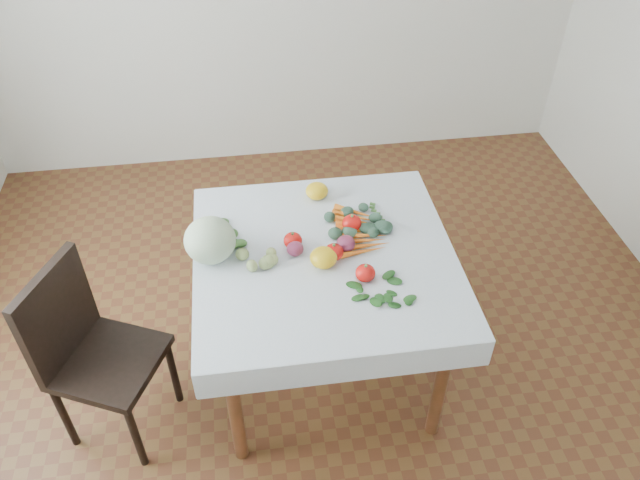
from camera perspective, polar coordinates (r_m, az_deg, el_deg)
The scene contains 18 objects.
ground at distance 3.25m, azimuth 0.38°, elevation -11.29°, with size 4.00×4.00×0.00m, color brown.
table at distance 2.76m, azimuth 0.44°, elevation -2.97°, with size 1.00×1.00×0.75m.
tablecloth at distance 2.69m, azimuth 0.45°, elevation -1.45°, with size 1.12×1.12×0.01m, color white.
chair at distance 2.83m, azimuth -20.47°, elevation -9.03°, with size 0.54×0.54×0.90m.
cabbage at distance 2.65m, azimuth -10.02°, elevation -0.02°, with size 0.22×0.22×0.20m, color beige.
tomato_a at distance 2.71m, azimuth -2.50°, elevation -0.05°, with size 0.08×0.08×0.07m, color red.
tomato_b at distance 2.65m, azimuth 1.27°, elevation -1.11°, with size 0.08×0.08×0.07m, color red.
tomato_c at distance 2.80m, azimuth 2.92°, elevation 1.54°, with size 0.09×0.09×0.08m, color red.
tomato_d at distance 2.56m, azimuth 4.17°, elevation -3.03°, with size 0.08×0.08×0.07m, color red.
heirloom_back at distance 2.99m, azimuth -0.29°, elevation 4.51°, with size 0.11×0.11×0.08m, color yellow.
heirloom_front at distance 2.62m, azimuth 0.33°, elevation -1.62°, with size 0.12×0.12×0.08m, color yellow.
onion_a at distance 2.70m, azimuth 2.38°, elevation -0.33°, with size 0.08×0.08×0.07m, color #5E1B3E.
onion_b at distance 2.68m, azimuth -2.30°, elevation -0.81°, with size 0.07×0.07×0.06m, color #5E1B3E.
tomatillo_cluster at distance 2.65m, azimuth -5.64°, elevation -1.71°, with size 0.16×0.11×0.05m.
carrot_bunch at distance 2.79m, azimuth 3.64°, elevation 0.85°, with size 0.21×0.37×0.03m.
kale_bunch at distance 2.84m, azimuth 3.42°, elevation 1.75°, with size 0.27×0.26×0.04m.
basil_bunch at distance 2.54m, azimuth 5.97°, elevation -4.73°, with size 0.25×0.18×0.01m.
dill_bunch at distance 2.79m, azimuth -8.90°, elevation 0.28°, with size 0.26×0.21×0.03m.
Camera 1 is at (-0.30, -1.96, 2.57)m, focal length 35.00 mm.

